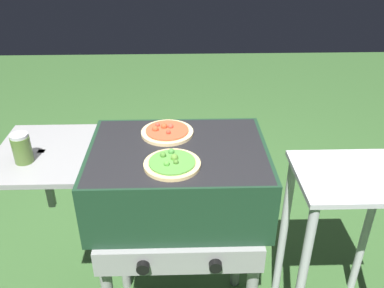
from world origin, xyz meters
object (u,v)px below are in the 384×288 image
(grill, at_px, (175,183))
(pizza_veggie, at_px, (172,163))
(prep_table, at_px, (344,221))
(sauce_jar, at_px, (22,148))
(pizza_pepperoni, at_px, (167,132))

(grill, xyz_separation_m, pizza_veggie, (-0.01, -0.10, 0.15))
(grill, bearing_deg, pizza_veggie, -92.84)
(grill, bearing_deg, prep_table, 0.37)
(grill, bearing_deg, sauce_jar, -172.95)
(grill, height_order, sauce_jar, sauce_jar)
(sauce_jar, bearing_deg, prep_table, 3.23)
(pizza_veggie, bearing_deg, prep_table, 8.99)
(grill, xyz_separation_m, sauce_jar, (-0.50, -0.06, 0.19))
(grill, distance_m, pizza_veggie, 0.18)
(grill, height_order, pizza_pepperoni, pizza_pepperoni)
(pizza_veggie, distance_m, prep_table, 0.77)
(grill, relative_size, prep_table, 1.23)
(sauce_jar, bearing_deg, grill, 7.05)
(grill, distance_m, prep_table, 0.70)
(grill, height_order, prep_table, grill)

